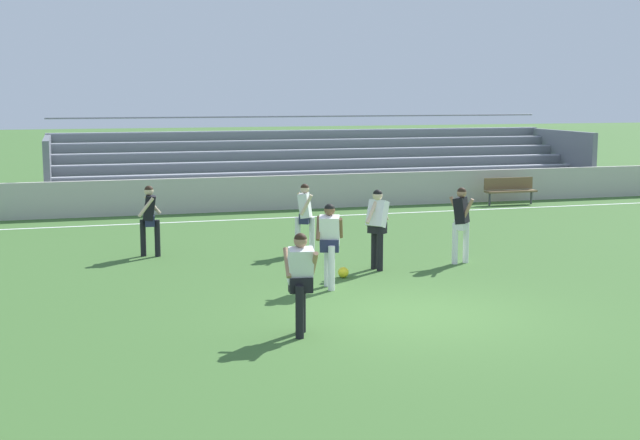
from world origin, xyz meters
TOP-DOWN VIEW (x-y plane):
  - ground_plane at (0.00, 0.00)m, footprint 160.00×160.00m
  - field_line_sideline at (0.00, 11.68)m, footprint 44.00×0.12m
  - sideline_wall at (0.00, 13.50)m, footprint 48.00×0.16m
  - bleacher_stand at (3.36, 16.53)m, footprint 19.39×4.82m
  - bench_near_bin at (8.64, 12.61)m, footprint 1.80×0.40m
  - player_white_on_ball at (-0.85, 2.28)m, footprint 0.62×0.49m
  - player_white_challenging at (0.62, 3.65)m, footprint 0.68×0.53m
  - player_white_trailing_run at (-0.35, 5.90)m, footprint 0.47×0.62m
  - player_dark_overlapping at (-3.85, 6.57)m, footprint 0.57×0.48m
  - player_dark_wide_right at (2.63, 3.81)m, footprint 0.47×0.64m
  - player_white_wide_left at (-2.23, -0.71)m, footprint 0.49×0.60m
  - soccer_ball at (-0.30, 3.12)m, footprint 0.22×0.22m

SIDE VIEW (x-z plane):
  - ground_plane at x=0.00m, z-range 0.00..0.00m
  - field_line_sideline at x=0.00m, z-range 0.00..0.01m
  - soccer_ball at x=-0.30m, z-range 0.00..0.22m
  - bench_near_bin at x=8.64m, z-range 0.10..1.00m
  - sideline_wall at x=0.00m, z-range 0.00..1.10m
  - player_white_wide_left at x=-2.23m, z-range 0.15..1.76m
  - player_dark_overlapping at x=-3.85m, z-range 0.15..1.79m
  - player_white_on_ball at x=-0.85m, z-range 0.15..1.80m
  - player_white_trailing_run at x=-0.35m, z-range 0.15..1.80m
  - player_dark_wide_right at x=2.63m, z-range 0.16..1.85m
  - player_white_challenging at x=0.62m, z-range 0.17..1.89m
  - bleacher_stand at x=3.36m, z-range -0.21..2.64m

